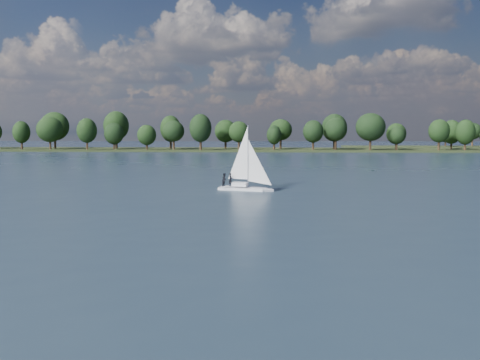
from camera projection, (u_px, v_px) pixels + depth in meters
name	position (u px, v px, depth m)	size (l,w,h in m)	color
ground	(208.00, 168.00, 117.10)	(700.00, 700.00, 0.00)	#233342
far_shore	(241.00, 150.00, 228.41)	(660.00, 40.00, 1.50)	black
sailboat	(243.00, 171.00, 71.28)	(7.19, 3.98, 9.12)	white
treeline	(188.00, 131.00, 225.93)	(562.09, 74.51, 18.49)	black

